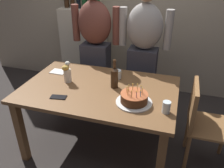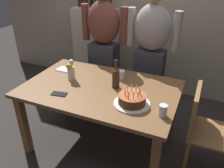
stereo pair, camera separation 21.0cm
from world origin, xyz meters
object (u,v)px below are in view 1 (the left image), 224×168
(cell_phone, at_px, (58,97))
(person_woman_cardigan, at_px, (143,52))
(water_glass_far, at_px, (118,74))
(birthday_cake, at_px, (134,99))
(dining_chair, at_px, (201,120))
(person_man_bearded, at_px, (95,47))
(wine_bottle, at_px, (114,77))
(napkin_stack, at_px, (58,72))
(water_glass_near, at_px, (166,107))
(flower_vase, at_px, (67,72))

(cell_phone, bearing_deg, person_woman_cardigan, 50.65)
(cell_phone, bearing_deg, water_glass_far, 42.98)
(birthday_cake, distance_m, dining_chair, 0.70)
(person_man_bearded, height_order, dining_chair, person_man_bearded)
(birthday_cake, distance_m, person_man_bearded, 1.13)
(wine_bottle, distance_m, napkin_stack, 0.72)
(water_glass_near, height_order, napkin_stack, water_glass_near)
(water_glass_far, relative_size, dining_chair, 0.10)
(birthday_cake, distance_m, wine_bottle, 0.34)
(water_glass_near, relative_size, flower_vase, 0.46)
(water_glass_far, bearing_deg, wine_bottle, -83.55)
(napkin_stack, distance_m, person_man_bearded, 0.60)
(birthday_cake, height_order, napkin_stack, birthday_cake)
(birthday_cake, bearing_deg, cell_phone, -170.41)
(water_glass_near, xyz_separation_m, person_woman_cardigan, (-0.37, 0.96, 0.08))
(wine_bottle, relative_size, cell_phone, 1.99)
(birthday_cake, relative_size, napkin_stack, 1.91)
(napkin_stack, relative_size, person_woman_cardigan, 0.10)
(flower_vase, bearing_deg, napkin_stack, 139.38)
(wine_bottle, bearing_deg, cell_phone, -142.17)
(cell_phone, height_order, napkin_stack, same)
(wine_bottle, distance_m, flower_vase, 0.49)
(birthday_cake, xyz_separation_m, water_glass_far, (-0.27, 0.41, 0.00))
(person_man_bearded, bearing_deg, water_glass_near, 135.32)
(person_man_bearded, bearing_deg, flower_vase, 86.79)
(water_glass_far, height_order, wine_bottle, wine_bottle)
(person_woman_cardigan, bearing_deg, water_glass_far, 69.90)
(water_glass_near, bearing_deg, napkin_stack, 160.46)
(wine_bottle, xyz_separation_m, napkin_stack, (-0.69, 0.15, -0.11))
(water_glass_far, xyz_separation_m, napkin_stack, (-0.67, -0.05, -0.04))
(water_glass_far, bearing_deg, dining_chair, -11.38)
(wine_bottle, relative_size, flower_vase, 1.30)
(water_glass_near, relative_size, water_glass_far, 1.10)
(wine_bottle, height_order, person_man_bearded, person_man_bearded)
(cell_phone, xyz_separation_m, dining_chair, (1.28, 0.35, -0.23))
(dining_chair, bearing_deg, water_glass_near, 132.64)
(water_glass_near, xyz_separation_m, person_man_bearded, (-0.97, 0.96, 0.08))
(water_glass_near, distance_m, person_man_bearded, 1.37)
(water_glass_far, relative_size, person_woman_cardigan, 0.06)
(birthday_cake, height_order, cell_phone, birthday_cake)
(water_glass_near, distance_m, cell_phone, 0.96)
(wine_bottle, xyz_separation_m, person_woman_cardigan, (0.15, 0.68, 0.02))
(person_woman_cardigan, xyz_separation_m, dining_chair, (0.70, -0.66, -0.36))
(wine_bottle, height_order, person_woman_cardigan, person_woman_cardigan)
(birthday_cake, relative_size, water_glass_far, 3.47)
(dining_chair, bearing_deg, cell_phone, 105.37)
(water_glass_near, bearing_deg, dining_chair, 42.64)
(flower_vase, bearing_deg, water_glass_far, 25.57)
(napkin_stack, distance_m, flower_vase, 0.29)
(birthday_cake, distance_m, napkin_stack, 1.01)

